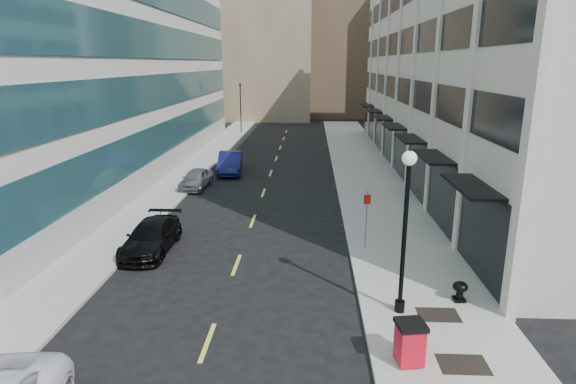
# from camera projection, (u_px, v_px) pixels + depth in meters

# --- Properties ---
(ground) EXTENTS (160.00, 160.00, 0.00)m
(ground) POSITION_uv_depth(u_px,v_px,m) (192.00, 383.00, 13.17)
(ground) COLOR black
(ground) RESTS_ON ground
(sidewalk_right) EXTENTS (5.00, 80.00, 0.15)m
(sidewalk_right) POSITION_uv_depth(u_px,v_px,m) (375.00, 193.00, 32.09)
(sidewalk_right) COLOR gray
(sidewalk_right) RESTS_ON ground
(sidewalk_left) EXTENTS (3.00, 80.00, 0.15)m
(sidewalk_left) POSITION_uv_depth(u_px,v_px,m) (168.00, 191.00, 32.74)
(sidewalk_left) COLOR gray
(sidewalk_left) RESTS_ON ground
(building_right) EXTENTS (15.30, 46.50, 18.25)m
(building_right) POSITION_uv_depth(u_px,v_px,m) (495.00, 56.00, 36.08)
(building_right) COLOR beige
(building_right) RESTS_ON ground
(building_left) EXTENTS (16.14, 46.00, 20.00)m
(building_left) POSITION_uv_depth(u_px,v_px,m) (66.00, 43.00, 37.35)
(building_left) COLOR silver
(building_left) RESTS_ON ground
(skyline_tan_near) EXTENTS (14.00, 18.00, 28.00)m
(skyline_tan_near) POSITION_uv_depth(u_px,v_px,m) (267.00, 26.00, 75.30)
(skyline_tan_near) COLOR #9A8765
(skyline_tan_near) RESTS_ON ground
(skyline_brown) EXTENTS (12.00, 16.00, 34.00)m
(skyline_brown) POSITION_uv_depth(u_px,v_px,m) (342.00, 8.00, 77.82)
(skyline_brown) COLOR brown
(skyline_brown) RESTS_ON ground
(skyline_tan_far) EXTENTS (12.00, 14.00, 22.00)m
(skyline_tan_far) POSITION_uv_depth(u_px,v_px,m) (216.00, 48.00, 86.19)
(skyline_tan_far) COLOR #9A8765
(skyline_tan_far) RESTS_ON ground
(skyline_stone) EXTENTS (10.00, 14.00, 20.00)m
(skyline_stone) POSITION_uv_depth(u_px,v_px,m) (409.00, 53.00, 73.39)
(skyline_stone) COLOR beige
(skyline_stone) RESTS_ON ground
(grate_mid) EXTENTS (1.40, 1.00, 0.01)m
(grate_mid) POSITION_uv_depth(u_px,v_px,m) (463.00, 364.00, 13.74)
(grate_mid) COLOR black
(grate_mid) RESTS_ON sidewalk_right
(grate_far) EXTENTS (1.40, 1.00, 0.01)m
(grate_far) POSITION_uv_depth(u_px,v_px,m) (438.00, 315.00, 16.44)
(grate_far) COLOR black
(grate_far) RESTS_ON sidewalk_right
(road_centerline) EXTENTS (0.15, 68.20, 0.01)m
(road_centerline) POSITION_uv_depth(u_px,v_px,m) (259.00, 205.00, 29.56)
(road_centerline) COLOR #D8CC4C
(road_centerline) RESTS_ON ground
(traffic_signal) EXTENTS (0.66, 0.66, 6.98)m
(traffic_signal) POSITION_uv_depth(u_px,v_px,m) (240.00, 86.00, 58.23)
(traffic_signal) COLOR black
(traffic_signal) RESTS_ON ground
(car_black_pickup) EXTENTS (1.97, 4.79, 1.39)m
(car_black_pickup) POSITION_uv_depth(u_px,v_px,m) (151.00, 237.00, 22.25)
(car_black_pickup) COLOR black
(car_black_pickup) RESTS_ON ground
(car_silver_sedan) EXTENTS (1.95, 4.12, 1.36)m
(car_silver_sedan) POSITION_uv_depth(u_px,v_px,m) (196.00, 179.00, 33.47)
(car_silver_sedan) COLOR gray
(car_silver_sedan) RESTS_ON ground
(car_blue_sedan) EXTENTS (2.26, 5.21, 1.67)m
(car_blue_sedan) POSITION_uv_depth(u_px,v_px,m) (230.00, 163.00, 38.06)
(car_blue_sedan) COLOR #161953
(car_blue_sedan) RESTS_ON ground
(trash_bin) EXTENTS (0.91, 0.96, 1.30)m
(trash_bin) POSITION_uv_depth(u_px,v_px,m) (410.00, 341.00, 13.64)
(trash_bin) COLOR red
(trash_bin) RESTS_ON sidewalk_right
(lamppost) EXTENTS (0.48, 0.48, 5.77)m
(lamppost) POSITION_uv_depth(u_px,v_px,m) (405.00, 218.00, 15.81)
(lamppost) COLOR black
(lamppost) RESTS_ON sidewalk_right
(sign_post) EXTENTS (0.32, 0.10, 2.75)m
(sign_post) POSITION_uv_depth(u_px,v_px,m) (367.00, 212.00, 21.94)
(sign_post) COLOR slate
(sign_post) RESTS_ON sidewalk_right
(urn_planter) EXTENTS (0.54, 0.54, 0.75)m
(urn_planter) POSITION_uv_depth(u_px,v_px,m) (460.00, 289.00, 17.30)
(urn_planter) COLOR black
(urn_planter) RESTS_ON sidewalk_right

